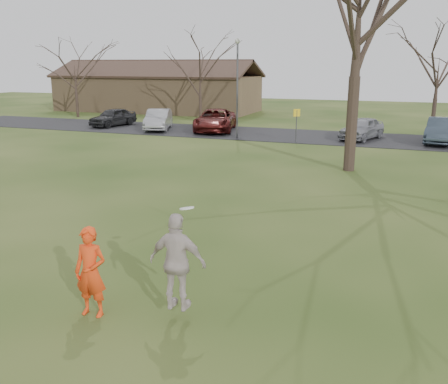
{
  "coord_description": "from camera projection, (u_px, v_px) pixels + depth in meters",
  "views": [
    {
      "loc": [
        4.31,
        -7.54,
        4.74
      ],
      "look_at": [
        0.0,
        4.0,
        1.5
      ],
      "focal_mm": 39.2,
      "sensor_mm": 36.0,
      "label": 1
    }
  ],
  "objects": [
    {
      "name": "car_2",
      "position": [
        215.0,
        120.0,
        35.02
      ],
      "size": [
        3.82,
        6.04,
        1.55
      ],
      "primitive_type": "imported",
      "rotation": [
        0.0,
        0.0,
        0.24
      ],
      "color": "#561614",
      "rests_on": "parking_strip"
    },
    {
      "name": "player_defender",
      "position": [
        91.0,
        272.0,
        9.32
      ],
      "size": [
        0.68,
        0.47,
        1.78
      ],
      "primitive_type": "imported",
      "rotation": [
        0.0,
        0.0,
        0.07
      ],
      "color": "#EF3F13",
      "rests_on": "ground"
    },
    {
      "name": "car_1",
      "position": [
        158.0,
        119.0,
        35.72
      ],
      "size": [
        2.99,
        4.76,
        1.48
      ],
      "primitive_type": "imported",
      "rotation": [
        0.0,
        0.0,
        0.34
      ],
      "color": "#94959A",
      "rests_on": "parking_strip"
    },
    {
      "name": "ground",
      "position": [
        152.0,
        316.0,
        9.49
      ],
      "size": [
        120.0,
        120.0,
        0.0
      ],
      "primitive_type": "plane",
      "color": "#1E380F",
      "rests_on": "ground"
    },
    {
      "name": "small_tree_row",
      "position": [
        412.0,
        76.0,
        34.25
      ],
      "size": [
        55.0,
        5.9,
        8.5
      ],
      "color": "#352821",
      "rests_on": "ground"
    },
    {
      "name": "parking_strip",
      "position": [
        335.0,
        138.0,
        32.14
      ],
      "size": [
        62.0,
        6.5,
        0.04
      ],
      "primitive_type": "cube",
      "color": "black",
      "rests_on": "ground"
    },
    {
      "name": "catching_play",
      "position": [
        178.0,
        262.0,
        9.04
      ],
      "size": [
        1.12,
        0.61,
        1.99
      ],
      "color": "#C1B2AD",
      "rests_on": "ground"
    },
    {
      "name": "lamp_post",
      "position": [
        237.0,
        76.0,
        30.89
      ],
      "size": [
        0.34,
        0.34,
        6.27
      ],
      "color": "#47474C",
      "rests_on": "ground"
    },
    {
      "name": "big_tree",
      "position": [
        359.0,
        8.0,
        20.62
      ],
      "size": [
        9.0,
        9.0,
        14.0
      ],
      "primitive_type": null,
      "color": "#352821",
      "rests_on": "ground"
    },
    {
      "name": "car_5",
      "position": [
        441.0,
        131.0,
        29.66
      ],
      "size": [
        2.14,
        4.78,
        1.52
      ],
      "primitive_type": "imported",
      "rotation": [
        0.0,
        0.0,
        -0.12
      ],
      "color": "#303C49",
      "rests_on": "parking_strip"
    },
    {
      "name": "building",
      "position": [
        157.0,
        92.0,
        50.19
      ],
      "size": [
        20.6,
        8.5,
        5.14
      ],
      "color": "#8C6D4C",
      "rests_on": "ground"
    },
    {
      "name": "sign_yellow",
      "position": [
        297.0,
        119.0,
        29.73
      ],
      "size": [
        0.35,
        0.35,
        2.08
      ],
      "color": "#47474C",
      "rests_on": "ground"
    },
    {
      "name": "car_0",
      "position": [
        113.0,
        117.0,
        37.82
      ],
      "size": [
        2.4,
        4.32,
        1.39
      ],
      "primitive_type": "imported",
      "rotation": [
        0.0,
        0.0,
        -0.19
      ],
      "color": "#242527",
      "rests_on": "parking_strip"
    },
    {
      "name": "car_4",
      "position": [
        362.0,
        128.0,
        31.16
      ],
      "size": [
        2.88,
        4.44,
        1.41
      ],
      "primitive_type": "imported",
      "rotation": [
        0.0,
        0.0,
        -0.32
      ],
      "color": "gray",
      "rests_on": "parking_strip"
    }
  ]
}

